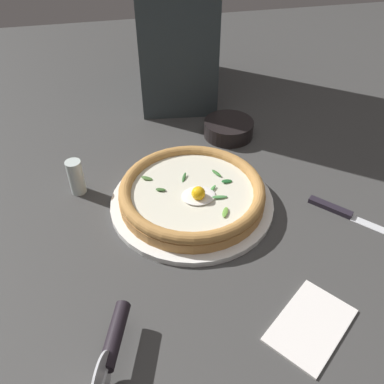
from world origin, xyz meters
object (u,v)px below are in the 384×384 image
Objects in this scene: table_knife at (346,214)px; pepper_shaker at (76,177)px; pizza_cutter at (111,350)px; folded_napkin at (311,324)px; pizza at (192,192)px; side_bowl at (229,128)px.

pepper_shaker is at bearing 159.73° from table_knife.
folded_napkin is (0.29, -0.00, -0.04)m from pizza_cutter.
side_bowl is (0.15, 0.23, -0.01)m from pizza.
pizza is 0.28m from side_bowl.
table_knife is 0.27m from folded_napkin.
pizza is at bearing 161.10° from table_knife.
pepper_shaker reaches higher than side_bowl.
pizza is at bearing -22.00° from pepper_shaker.
table_knife is (0.14, -0.33, -0.02)m from side_bowl.
pepper_shaker reaches higher than table_knife.
pizza is 3.78× the size of pepper_shaker.
pizza reaches higher than table_knife.
side_bowl is 0.40m from pepper_shaker.
pizza_cutter is at bearing 179.28° from folded_napkin.
pizza_cutter reaches higher than folded_napkin.
pizza is 0.35m from pizza_cutter.
pizza_cutter is (-0.32, -0.54, 0.02)m from side_bowl.
pepper_shaker is (-0.34, 0.40, 0.03)m from folded_napkin.
pizza reaches higher than side_bowl.
pizza is 2.35× the size of side_bowl.
pepper_shaker reaches higher than folded_napkin.
table_knife is at bearing 50.06° from folded_napkin.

